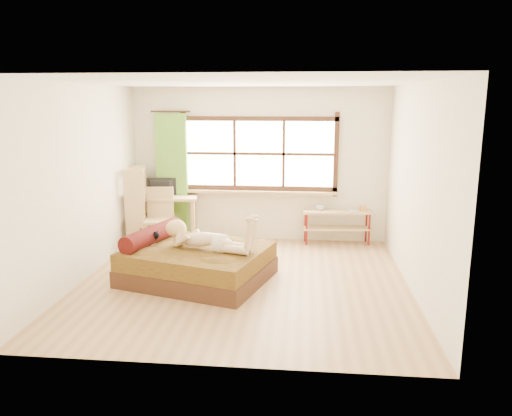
# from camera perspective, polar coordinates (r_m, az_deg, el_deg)

# --- Properties ---
(floor) EXTENTS (4.50, 4.50, 0.00)m
(floor) POSITION_cam_1_polar(r_m,az_deg,el_deg) (7.00, -1.40, -8.46)
(floor) COLOR #9E754C
(floor) RESTS_ON ground
(ceiling) EXTENTS (4.50, 4.50, 0.00)m
(ceiling) POSITION_cam_1_polar(r_m,az_deg,el_deg) (6.56, -1.53, 14.20)
(ceiling) COLOR white
(ceiling) RESTS_ON wall_back
(wall_back) EXTENTS (4.50, 0.00, 4.50)m
(wall_back) POSITION_cam_1_polar(r_m,az_deg,el_deg) (8.86, 0.37, 4.94)
(wall_back) COLOR silver
(wall_back) RESTS_ON floor
(wall_front) EXTENTS (4.50, 0.00, 4.50)m
(wall_front) POSITION_cam_1_polar(r_m,az_deg,el_deg) (4.47, -5.07, -2.36)
(wall_front) COLOR silver
(wall_front) RESTS_ON floor
(wall_left) EXTENTS (0.00, 4.50, 4.50)m
(wall_left) POSITION_cam_1_polar(r_m,az_deg,el_deg) (7.28, -19.34, 2.66)
(wall_left) COLOR silver
(wall_left) RESTS_ON floor
(wall_right) EXTENTS (0.00, 4.50, 4.50)m
(wall_right) POSITION_cam_1_polar(r_m,az_deg,el_deg) (6.75, 17.87, 2.05)
(wall_right) COLOR silver
(wall_right) RESTS_ON floor
(window) EXTENTS (2.80, 0.16, 1.46)m
(window) POSITION_cam_1_polar(r_m,az_deg,el_deg) (8.81, 0.35, 5.94)
(window) COLOR #FFEDBF
(window) RESTS_ON wall_back
(curtain) EXTENTS (0.55, 0.10, 2.20)m
(curtain) POSITION_cam_1_polar(r_m,az_deg,el_deg) (9.05, -9.55, 3.64)
(curtain) COLOR #4D8925
(curtain) RESTS_ON wall_back
(bed) EXTENTS (2.21, 1.95, 0.71)m
(bed) POSITION_cam_1_polar(r_m,az_deg,el_deg) (7.08, -7.01, -6.15)
(bed) COLOR black
(bed) RESTS_ON floor
(woman) EXTENTS (1.36, 0.72, 0.56)m
(woman) POSITION_cam_1_polar(r_m,az_deg,el_deg) (6.84, -5.65, -2.46)
(woman) COLOR #D7B48A
(woman) RESTS_ON bed
(kitten) EXTENTS (0.30, 0.19, 0.22)m
(kitten) POSITION_cam_1_polar(r_m,az_deg,el_deg) (7.24, -12.16, -3.23)
(kitten) COLOR black
(kitten) RESTS_ON bed
(desk) EXTENTS (1.37, 0.76, 0.81)m
(desk) POSITION_cam_1_polar(r_m,az_deg,el_deg) (9.00, -10.88, 0.68)
(desk) COLOR tan
(desk) RESTS_ON floor
(monitor) EXTENTS (0.55, 0.14, 0.31)m
(monitor) POSITION_cam_1_polar(r_m,az_deg,el_deg) (9.00, -10.85, 2.38)
(monitor) COLOR black
(monitor) RESTS_ON desk
(chair) EXTENTS (0.51, 0.51, 1.02)m
(chair) POSITION_cam_1_polar(r_m,az_deg,el_deg) (8.67, -10.95, -0.70)
(chair) COLOR tan
(chair) RESTS_ON floor
(pipe_shelf) EXTENTS (1.21, 0.41, 0.67)m
(pipe_shelf) POSITION_cam_1_polar(r_m,az_deg,el_deg) (8.83, 9.33, -1.29)
(pipe_shelf) COLOR tan
(pipe_shelf) RESTS_ON floor
(cup) EXTENTS (0.14, 0.14, 0.10)m
(cup) POSITION_cam_1_polar(r_m,az_deg,el_deg) (8.77, 7.34, 0.06)
(cup) COLOR gray
(cup) RESTS_ON pipe_shelf
(book) EXTENTS (0.18, 0.23, 0.02)m
(book) POSITION_cam_1_polar(r_m,az_deg,el_deg) (8.81, 10.59, -0.27)
(book) COLOR gray
(book) RESTS_ON pipe_shelf
(bookshelf) EXTENTS (0.47, 0.65, 1.34)m
(bookshelf) POSITION_cam_1_polar(r_m,az_deg,el_deg) (8.86, -13.53, 0.22)
(bookshelf) COLOR tan
(bookshelf) RESTS_ON floor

